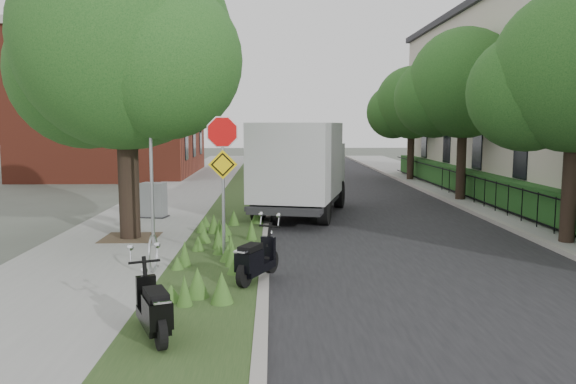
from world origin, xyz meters
name	(u,v)px	position (x,y,z in m)	size (l,w,h in m)	color
ground	(288,269)	(0.00, 0.00, 0.00)	(120.00, 120.00, 0.00)	#4C5147
sidewalk_near	(171,202)	(-4.25, 10.00, 0.06)	(3.50, 60.00, 0.12)	gray
verge	(242,201)	(-1.50, 10.00, 0.06)	(2.00, 60.00, 0.12)	#29431C
kerb_near	(268,201)	(-0.50, 10.00, 0.07)	(0.20, 60.00, 0.13)	#9E9991
road	(358,202)	(3.00, 10.00, 0.01)	(7.00, 60.00, 0.01)	black
kerb_far	(447,200)	(6.50, 10.00, 0.07)	(0.20, 60.00, 0.13)	#9E9991
footpath_far	(490,200)	(8.20, 10.00, 0.06)	(3.20, 60.00, 0.12)	gray
street_tree_main	(122,53)	(-4.08, 2.86, 4.80)	(6.21, 5.54, 7.66)	black
bare_post	(151,163)	(-3.20, 1.80, 2.12)	(0.08, 0.08, 4.00)	#A5A8AD
bike_hoop	(153,253)	(-2.70, -0.60, 0.50)	(0.06, 0.78, 0.77)	#A5A8AD
sign_assembly	(223,157)	(-1.40, 0.58, 2.33)	(0.94, 0.08, 3.22)	#A5A8AD
fence_far	(465,185)	(7.20, 10.00, 0.67)	(0.04, 24.00, 1.00)	black
hedge_far	(483,185)	(7.90, 10.00, 0.67)	(1.00, 24.00, 1.10)	#1D4819
brick_building	(116,104)	(-9.50, 22.00, 4.21)	(9.40, 10.40, 8.30)	maroon
far_tree_a	(573,79)	(6.94, 2.05, 4.13)	(4.60, 4.10, 6.22)	black
far_tree_b	(462,89)	(6.94, 10.05, 4.37)	(4.83, 4.31, 6.56)	black
far_tree_c	(411,106)	(6.94, 18.04, 3.95)	(4.37, 3.89, 5.93)	black
scooter_near	(155,315)	(-1.93, -4.15, 0.47)	(0.74, 1.45, 0.73)	black
scooter_far	(254,263)	(-0.67, -1.39, 0.48)	(0.81, 1.42, 0.73)	black
box_truck	(301,165)	(0.61, 6.86, 1.71)	(3.55, 6.16, 2.63)	#262628
utility_cabinet	(154,201)	(-4.06, 6.01, 0.64)	(0.92, 0.71, 1.09)	#262628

